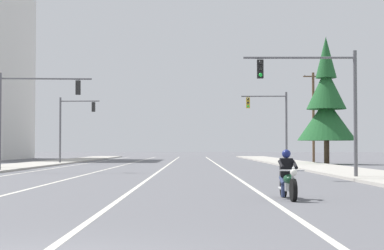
# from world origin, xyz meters

# --- Properties ---
(lane_stripe_center) EXTENTS (0.16, 100.00, 0.01)m
(lane_stripe_center) POSITION_xyz_m (-0.04, 45.00, 0.00)
(lane_stripe_center) COLOR beige
(lane_stripe_center) RESTS_ON ground
(lane_stripe_left) EXTENTS (0.16, 100.00, 0.01)m
(lane_stripe_left) POSITION_xyz_m (-3.90, 45.00, 0.00)
(lane_stripe_left) COLOR beige
(lane_stripe_left) RESTS_ON ground
(lane_stripe_right) EXTENTS (0.16, 100.00, 0.01)m
(lane_stripe_right) POSITION_xyz_m (4.33, 45.00, 0.00)
(lane_stripe_right) COLOR beige
(lane_stripe_right) RESTS_ON ground
(lane_stripe_far_left) EXTENTS (0.16, 100.00, 0.01)m
(lane_stripe_far_left) POSITION_xyz_m (-8.05, 45.00, 0.00)
(lane_stripe_far_left) COLOR beige
(lane_stripe_far_left) RESTS_ON ground
(sidewalk_kerb_right) EXTENTS (4.40, 110.00, 0.14)m
(sidewalk_kerb_right) POSITION_xyz_m (11.51, 40.00, 0.07)
(sidewalk_kerb_right) COLOR #ADA89E
(sidewalk_kerb_right) RESTS_ON ground
(sidewalk_kerb_left) EXTENTS (4.40, 110.00, 0.14)m
(sidewalk_kerb_left) POSITION_xyz_m (-11.51, 40.00, 0.07)
(sidewalk_kerb_left) COLOR #ADA89E
(sidewalk_kerb_left) RESTS_ON ground
(motorcycle_with_rider) EXTENTS (0.70, 2.19, 1.46)m
(motorcycle_with_rider) POSITION_xyz_m (4.89, 10.61, 0.59)
(motorcycle_with_rider) COLOR black
(motorcycle_with_rider) RESTS_ON ground
(traffic_signal_near_right) EXTENTS (5.46, 0.37, 6.20)m
(traffic_signal_near_right) POSITION_xyz_m (8.35, 22.32, 4.13)
(traffic_signal_near_right) COLOR #56565B
(traffic_signal_near_right) RESTS_ON ground
(traffic_signal_near_left) EXTENTS (5.78, 0.62, 6.20)m
(traffic_signal_near_left) POSITION_xyz_m (-8.26, 31.55, 4.15)
(traffic_signal_near_left) COLOR #56565B
(traffic_signal_near_left) RESTS_ON ground
(traffic_signal_mid_right) EXTENTS (3.87, 0.37, 6.20)m
(traffic_signal_mid_right) POSITION_xyz_m (8.95, 45.12, 4.03)
(traffic_signal_mid_right) COLOR #56565B
(traffic_signal_mid_right) RESTS_ON ground
(traffic_signal_mid_left) EXTENTS (3.76, 0.43, 6.20)m
(traffic_signal_mid_left) POSITION_xyz_m (-9.17, 50.75, 4.03)
(traffic_signal_mid_left) COLOR #56565B
(traffic_signal_mid_left) RESTS_ON ground
(utility_pole_right_far) EXTENTS (2.06, 0.26, 9.32)m
(utility_pole_right_far) POSITION_xyz_m (14.67, 57.43, 4.86)
(utility_pole_right_far) COLOR brown
(utility_pole_right_far) RESTS_ON ground
(conifer_tree_right_verge_far) EXTENTS (5.32, 5.32, 11.70)m
(conifer_tree_right_verge_far) POSITION_xyz_m (14.34, 49.55, 5.36)
(conifer_tree_right_verge_far) COLOR #423023
(conifer_tree_right_verge_far) RESTS_ON ground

